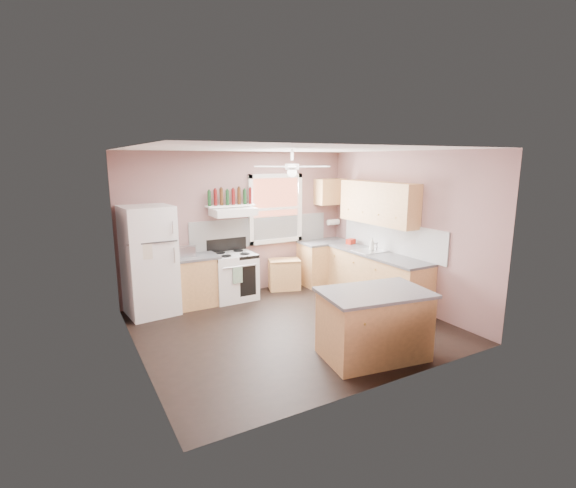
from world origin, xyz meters
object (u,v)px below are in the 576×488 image
toaster (187,251)px  cart (284,274)px  stove (233,276)px  island (374,326)px  refrigerator (149,261)px

toaster → cart: (1.94, 0.04, -0.69)m
stove → island: same height
cart → island: bearing=-78.4°
toaster → stove: 1.00m
refrigerator → island: size_ratio=1.41×
refrigerator → cart: refrigerator is taller
refrigerator → cart: bearing=-3.9°
toaster → island: size_ratio=0.22×
refrigerator → stove: size_ratio=2.12×
refrigerator → island: 3.79m
island → cart: bearing=91.9°
refrigerator → stove: bearing=-5.0°
stove → cart: 1.12m
toaster → cart: 2.06m
refrigerator → island: (2.21, -3.04, -0.48)m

